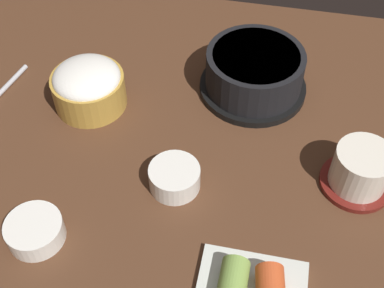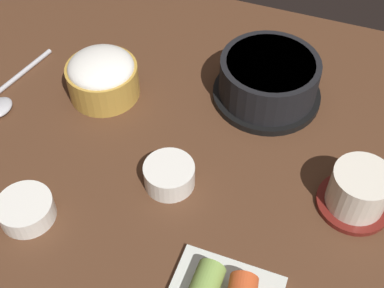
# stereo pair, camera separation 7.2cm
# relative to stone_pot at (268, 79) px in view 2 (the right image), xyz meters

# --- Properties ---
(dining_table) EXTENTS (1.00, 0.76, 0.02)m
(dining_table) POSITION_rel_stone_pot_xyz_m (-0.09, -0.14, -0.05)
(dining_table) COLOR #4C2D1C
(dining_table) RESTS_ON ground
(stone_pot) EXTENTS (0.17, 0.17, 0.07)m
(stone_pot) POSITION_rel_stone_pot_xyz_m (0.00, 0.00, 0.00)
(stone_pot) COLOR black
(stone_pot) RESTS_ON dining_table
(rice_bowl) EXTENTS (0.11, 0.11, 0.07)m
(rice_bowl) POSITION_rel_stone_pot_xyz_m (-0.25, -0.08, -0.00)
(rice_bowl) COLOR #B78C38
(rice_bowl) RESTS_ON dining_table
(tea_cup_with_saucer) EXTENTS (0.10, 0.10, 0.07)m
(tea_cup_with_saucer) POSITION_rel_stone_pot_xyz_m (0.16, -0.16, -0.01)
(tea_cup_with_saucer) COLOR maroon
(tea_cup_with_saucer) RESTS_ON dining_table
(banchan_cup_center) EXTENTS (0.07, 0.07, 0.03)m
(banchan_cup_center) POSITION_rel_stone_pot_xyz_m (-0.08, -0.21, -0.02)
(banchan_cup_center) COLOR white
(banchan_cup_center) RESTS_ON dining_table
(side_bowl_near) EXTENTS (0.07, 0.07, 0.03)m
(side_bowl_near) POSITION_rel_stone_pot_xyz_m (-0.24, -0.33, -0.02)
(side_bowl_near) COLOR white
(side_bowl_near) RESTS_ON dining_table
(spoon) EXTENTS (0.05, 0.18, 0.01)m
(spoon) POSITION_rel_stone_pot_xyz_m (-0.39, -0.15, -0.03)
(spoon) COLOR #B7B7BC
(spoon) RESTS_ON dining_table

